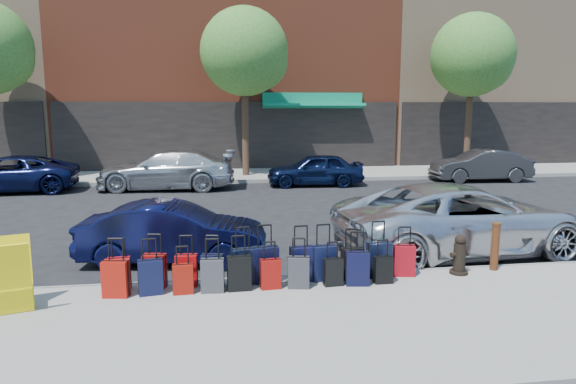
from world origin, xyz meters
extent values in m
plane|color=black|center=(0.00, 0.00, 0.00)|extent=(120.00, 120.00, 0.00)
cube|color=gray|center=(0.00, -6.50, 0.07)|extent=(60.00, 4.00, 0.15)
cube|color=gray|center=(0.00, 10.00, 0.07)|extent=(60.00, 4.00, 0.15)
cube|color=gray|center=(0.00, -4.48, 0.07)|extent=(60.00, 0.08, 0.15)
cube|color=gray|center=(0.00, 7.98, 0.07)|extent=(60.00, 0.08, 0.15)
cube|color=black|center=(0.00, 11.95, 1.70)|extent=(16.66, 0.15, 3.40)
cube|color=#0E7E5A|center=(4.00, 11.60, 3.20)|extent=(5.00, 0.91, 0.27)
cube|color=#0E7E5A|center=(4.00, 11.90, 3.55)|extent=(5.00, 0.10, 0.60)
cube|color=tan|center=(16.00, 18.00, 9.00)|extent=(15.00, 12.00, 18.00)
cube|color=black|center=(16.00, 11.95, 1.70)|extent=(14.70, 0.15, 3.40)
sphere|color=#316822|center=(-9.40, 9.50, 5.14)|extent=(2.58, 2.58, 2.58)
cylinder|color=black|center=(0.50, 9.50, 2.55)|extent=(0.30, 0.30, 4.80)
sphere|color=#316822|center=(0.50, 9.50, 5.52)|extent=(3.80, 3.80, 3.80)
sphere|color=#316822|center=(1.10, 9.50, 5.14)|extent=(2.58, 2.58, 2.58)
cylinder|color=black|center=(11.00, 9.50, 2.55)|extent=(0.30, 0.30, 4.80)
sphere|color=#316822|center=(11.00, 9.50, 5.52)|extent=(3.80, 3.80, 3.80)
sphere|color=#316822|center=(11.60, 9.50, 5.14)|extent=(2.58, 2.58, 2.58)
cube|color=#B10B19|center=(-2.55, -4.78, 0.42)|extent=(0.38, 0.23, 0.55)
cylinder|color=black|center=(-2.55, -4.78, 1.01)|extent=(0.21, 0.05, 0.03)
cube|color=maroon|center=(-1.97, -4.75, 0.44)|extent=(0.41, 0.28, 0.57)
cylinder|color=black|center=(-1.97, -4.75, 1.06)|extent=(0.22, 0.07, 0.03)
cube|color=#A50A0C|center=(-1.44, -4.77, 0.42)|extent=(0.38, 0.23, 0.55)
cylinder|color=black|center=(-1.44, -4.77, 1.02)|extent=(0.21, 0.05, 0.03)
cube|color=black|center=(-1.00, -4.81, 0.42)|extent=(0.40, 0.27, 0.55)
cylinder|color=black|center=(-1.00, -4.81, 1.02)|extent=(0.21, 0.07, 0.03)
cube|color=black|center=(-0.46, -4.80, 0.46)|extent=(0.45, 0.29, 0.62)
cylinder|color=black|center=(-0.46, -4.80, 1.14)|extent=(0.23, 0.07, 0.03)
cube|color=black|center=(-0.07, -4.76, 0.47)|extent=(0.46, 0.30, 0.64)
cylinder|color=black|center=(-0.07, -4.76, 1.16)|extent=(0.24, 0.07, 0.03)
cube|color=black|center=(0.56, -4.78, 0.46)|extent=(0.43, 0.27, 0.62)
cylinder|color=black|center=(0.56, -4.78, 1.12)|extent=(0.23, 0.06, 0.03)
cube|color=black|center=(0.96, -4.81, 0.46)|extent=(0.44, 0.27, 0.63)
cylinder|color=black|center=(0.96, -4.81, 1.14)|extent=(0.24, 0.05, 0.03)
cube|color=black|center=(1.46, -4.83, 0.43)|extent=(0.39, 0.24, 0.57)
cylinder|color=black|center=(1.46, -4.83, 1.05)|extent=(0.21, 0.05, 0.03)
cube|color=black|center=(1.98, -4.76, 0.47)|extent=(0.44, 0.28, 0.63)
cylinder|color=black|center=(1.98, -4.76, 1.15)|extent=(0.24, 0.06, 0.03)
cube|color=maroon|center=(2.45, -4.78, 0.43)|extent=(0.41, 0.27, 0.56)
cylinder|color=black|center=(2.45, -4.78, 1.04)|extent=(0.21, 0.07, 0.03)
cube|color=#A0130A|center=(-2.54, -5.10, 0.45)|extent=(0.44, 0.30, 0.60)
cylinder|color=black|center=(-2.54, -5.10, 1.10)|extent=(0.23, 0.07, 0.03)
cube|color=black|center=(-2.00, -5.07, 0.44)|extent=(0.42, 0.29, 0.57)
cylinder|color=black|center=(-2.00, -5.07, 1.06)|extent=(0.22, 0.07, 0.03)
cube|color=maroon|center=(-1.48, -5.12, 0.40)|extent=(0.34, 0.21, 0.49)
cylinder|color=black|center=(-1.48, -5.12, 0.93)|extent=(0.19, 0.04, 0.03)
cube|color=#37373C|center=(-1.00, -5.11, 0.43)|extent=(0.39, 0.24, 0.56)
cylinder|color=black|center=(-1.00, -5.11, 1.03)|extent=(0.21, 0.05, 0.03)
cube|color=black|center=(-0.56, -5.08, 0.44)|extent=(0.40, 0.24, 0.57)
cylinder|color=black|center=(-0.56, -5.08, 1.06)|extent=(0.22, 0.04, 0.03)
cube|color=maroon|center=(-0.03, -5.09, 0.40)|extent=(0.35, 0.22, 0.50)
cylinder|color=black|center=(-0.03, -5.09, 0.94)|extent=(0.19, 0.05, 0.03)
cube|color=#333237|center=(0.45, -5.12, 0.42)|extent=(0.39, 0.27, 0.53)
cylinder|color=black|center=(0.45, -5.12, 0.99)|extent=(0.20, 0.07, 0.03)
cube|color=black|center=(1.05, -5.10, 0.39)|extent=(0.33, 0.21, 0.47)
cylinder|color=black|center=(1.05, -5.10, 0.90)|extent=(0.18, 0.05, 0.03)
cube|color=black|center=(1.47, -5.13, 0.44)|extent=(0.42, 0.28, 0.58)
cylinder|color=black|center=(1.47, -5.13, 1.07)|extent=(0.22, 0.06, 0.03)
cube|color=black|center=(1.94, -5.10, 0.39)|extent=(0.32, 0.19, 0.47)
cylinder|color=black|center=(1.94, -5.10, 0.90)|extent=(0.18, 0.03, 0.03)
cylinder|color=black|center=(3.49, -4.83, 0.18)|extent=(0.33, 0.33, 0.06)
cylinder|color=black|center=(3.49, -4.83, 0.46)|extent=(0.22, 0.22, 0.52)
sphere|color=black|center=(3.49, -4.83, 0.79)|extent=(0.20, 0.20, 0.20)
cylinder|color=black|center=(3.49, -4.83, 0.52)|extent=(0.38, 0.16, 0.09)
cylinder|color=#38190C|center=(4.25, -4.71, 0.59)|extent=(0.15, 0.15, 0.89)
cylinder|color=#38190C|center=(4.25, -4.71, 1.04)|extent=(0.17, 0.17, 0.04)
cube|color=yellow|center=(-3.93, -5.72, 0.71)|extent=(0.67, 0.44, 1.10)
cube|color=yellow|center=(-4.05, -5.34, 0.71)|extent=(0.67, 0.44, 1.10)
cube|color=yellow|center=(-3.99, -5.53, 0.54)|extent=(0.71, 0.56, 0.02)
imported|color=#0C0F36|center=(-1.78, -2.85, 0.62)|extent=(3.91, 1.77, 1.25)
imported|color=silver|center=(4.40, -3.07, 0.77)|extent=(5.78, 3.16, 1.54)
imported|color=#0D1339|center=(-8.55, 6.96, 0.68)|extent=(5.07, 2.63, 1.36)
imported|color=silver|center=(-2.76, 6.84, 0.76)|extent=(5.44, 2.63, 1.53)
imported|color=#0B1433|center=(3.13, 6.90, 0.66)|extent=(3.96, 1.79, 1.32)
imported|color=#353537|center=(10.41, 7.10, 0.68)|extent=(4.21, 1.67, 1.36)
camera|label=1|loc=(-0.94, -13.35, 3.20)|focal=32.00mm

